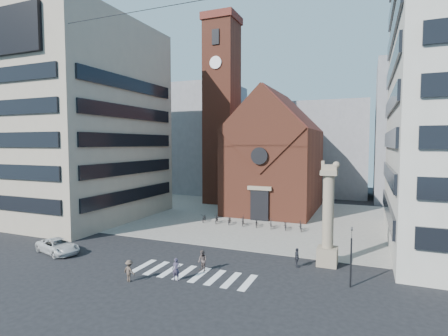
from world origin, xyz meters
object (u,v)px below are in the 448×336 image
at_px(white_car, 58,246).
at_px(pedestrian_2, 297,258).
at_px(pedestrian_0, 176,269).
at_px(lion_column, 328,224).
at_px(scooter_0, 204,218).
at_px(pedestrian_1, 202,261).
at_px(traffic_light, 351,255).

xyz_separation_m(white_car, pedestrian_2, (21.03, 4.71, 0.13)).
bearing_deg(pedestrian_2, pedestrian_0, 105.95).
bearing_deg(lion_column, white_car, -165.12).
height_order(white_car, scooter_0, white_car).
bearing_deg(lion_column, pedestrian_2, -146.69).
distance_m(pedestrian_1, pedestrian_2, 7.69).
relative_size(pedestrian_1, scooter_0, 0.87).
relative_size(white_car, pedestrian_2, 2.99).
bearing_deg(traffic_light, lion_column, 116.46).
bearing_deg(pedestrian_0, white_car, 166.98).
bearing_deg(scooter_0, traffic_light, -53.10).
relative_size(lion_column, pedestrian_0, 5.25).
relative_size(white_car, scooter_0, 2.49).
height_order(pedestrian_0, pedestrian_1, pedestrian_1).
bearing_deg(pedestrian_2, white_car, 80.16).
xyz_separation_m(traffic_light, white_car, (-25.27, -2.19, -1.63)).
xyz_separation_m(pedestrian_0, pedestrian_1, (0.98, 2.42, 0.00)).
bearing_deg(scooter_0, lion_column, -47.47).
relative_size(pedestrian_0, pedestrian_2, 1.04).
bearing_deg(pedestrian_0, pedestrian_2, 31.43).
xyz_separation_m(lion_column, pedestrian_2, (-2.24, -1.47, -2.66)).
height_order(lion_column, scooter_0, lion_column).
relative_size(lion_column, traffic_light, 2.02).
bearing_deg(lion_column, pedestrian_0, -142.67).
bearing_deg(traffic_light, white_car, -175.06).
xyz_separation_m(lion_column, pedestrian_1, (-8.98, -5.17, -2.63)).
bearing_deg(traffic_light, pedestrian_1, -173.89).
height_order(traffic_light, scooter_0, traffic_light).
relative_size(traffic_light, pedestrian_1, 2.59).
xyz_separation_m(lion_column, traffic_light, (1.99, -4.00, -1.17)).
height_order(lion_column, pedestrian_0, lion_column).
bearing_deg(pedestrian_2, pedestrian_1, 96.30).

